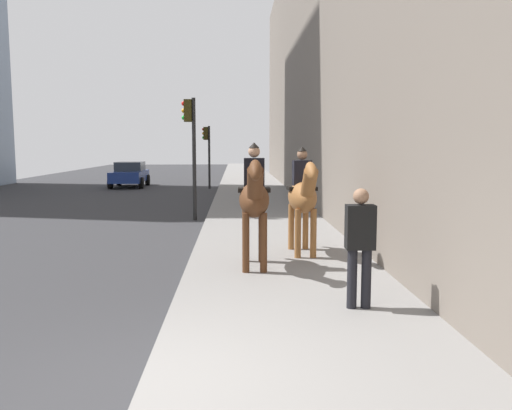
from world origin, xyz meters
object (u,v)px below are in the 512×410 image
object	(u,v)px
mounted_horse_near	(254,198)
traffic_light_far_curb	(207,147)
mounted_horse_far	(303,195)
traffic_light_near_curb	(191,139)
pedestrian_greeting	(360,240)
car_near_lane	(130,174)

from	to	relation	value
mounted_horse_near	traffic_light_far_curb	xyz separation A→B (m)	(19.11, 1.88, 0.88)
mounted_horse_far	traffic_light_near_curb	size ratio (longest dim) A/B	0.58
mounted_horse_near	mounted_horse_far	size ratio (longest dim) A/B	1.03
mounted_horse_near	traffic_light_near_curb	bearing A→B (deg)	-165.49
mounted_horse_far	traffic_light_near_curb	xyz separation A→B (m)	(5.94, 2.81, 1.24)
pedestrian_greeting	traffic_light_far_curb	world-z (taller)	traffic_light_far_curb
mounted_horse_near	traffic_light_near_curb	size ratio (longest dim) A/B	0.60
pedestrian_greeting	traffic_light_near_curb	xyz separation A→B (m)	(9.65, 3.14, 1.51)
mounted_horse_near	mounted_horse_far	distance (m)	1.60
mounted_horse_near	mounted_horse_far	bearing A→B (deg)	139.15
traffic_light_far_curb	pedestrian_greeting	bearing A→B (deg)	-171.39
car_near_lane	pedestrian_greeting	bearing A→B (deg)	17.31
mounted_horse_near	pedestrian_greeting	size ratio (longest dim) A/B	1.38
traffic_light_near_curb	mounted_horse_far	bearing A→B (deg)	-154.66
pedestrian_greeting	traffic_light_far_curb	xyz separation A→B (m)	(21.62, 3.27, 1.22)
pedestrian_greeting	traffic_light_near_curb	bearing A→B (deg)	20.06
car_near_lane	traffic_light_near_curb	xyz separation A→B (m)	(-13.57, -4.69, 1.86)
car_near_lane	traffic_light_far_curb	distance (m)	5.08
mounted_horse_near	pedestrian_greeting	world-z (taller)	mounted_horse_near
pedestrian_greeting	car_near_lane	distance (m)	24.51
car_near_lane	mounted_horse_near	bearing A→B (deg)	15.95
mounted_horse_far	car_near_lane	xyz separation A→B (m)	(19.51, 7.50, -0.63)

